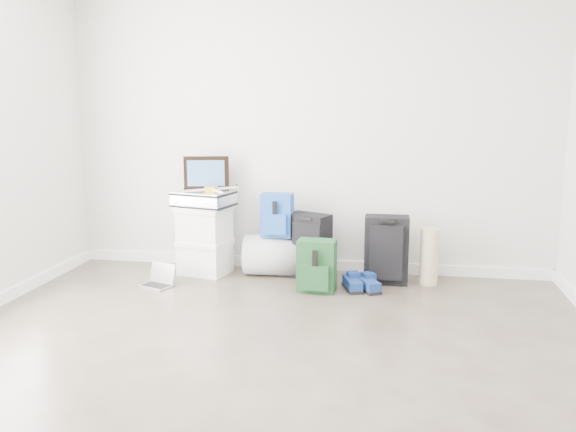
% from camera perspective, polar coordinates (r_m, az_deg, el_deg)
% --- Properties ---
extents(ground, '(5.00, 5.00, 0.00)m').
position_cam_1_polar(ground, '(3.58, -4.02, -15.66)').
color(ground, '#3C312B').
rests_on(ground, ground).
extents(room_envelope, '(4.52, 5.02, 2.71)m').
position_cam_1_polar(room_envelope, '(3.23, -4.35, 13.07)').
color(room_envelope, silver).
rests_on(room_envelope, ground).
extents(boxes_stack, '(0.51, 0.45, 0.63)m').
position_cam_1_polar(boxes_stack, '(5.71, -7.79, -2.24)').
color(boxes_stack, white).
rests_on(boxes_stack, ground).
extents(briefcase, '(0.57, 0.47, 0.14)m').
position_cam_1_polar(briefcase, '(5.63, -7.89, 1.59)').
color(briefcase, '#B2B2B7').
rests_on(briefcase, boxes_stack).
extents(painting, '(0.41, 0.12, 0.31)m').
position_cam_1_polar(painting, '(5.70, -7.65, 4.00)').
color(painting, black).
rests_on(painting, briefcase).
extents(drone, '(0.42, 0.42, 0.05)m').
position_cam_1_polar(drone, '(5.58, -7.19, 2.51)').
color(drone, '#C39017').
rests_on(drone, briefcase).
extents(duffel_bag, '(0.62, 0.40, 0.37)m').
position_cam_1_polar(duffel_bag, '(5.63, -0.98, -3.70)').
color(duffel_bag, gray).
rests_on(duffel_bag, ground).
extents(blue_backpack, '(0.29, 0.21, 0.39)m').
position_cam_1_polar(blue_backpack, '(5.52, -1.05, 0.01)').
color(blue_backpack, '#163F94').
rests_on(blue_backpack, duffel_bag).
extents(large_suitcase, '(0.44, 0.37, 0.59)m').
position_cam_1_polar(large_suitcase, '(5.52, 1.91, -2.84)').
color(large_suitcase, black).
rests_on(large_suitcase, ground).
extents(green_backpack, '(0.33, 0.25, 0.44)m').
position_cam_1_polar(green_backpack, '(5.15, 2.69, -4.78)').
color(green_backpack, '#133519').
rests_on(green_backpack, ground).
extents(carry_on, '(0.39, 0.26, 0.60)m').
position_cam_1_polar(carry_on, '(5.43, 9.17, -3.15)').
color(carry_on, black).
rests_on(carry_on, ground).
extents(shoes, '(0.36, 0.32, 0.10)m').
position_cam_1_polar(shoes, '(5.26, 6.76, -6.40)').
color(shoes, black).
rests_on(shoes, ground).
extents(rolled_rug, '(0.16, 0.16, 0.50)m').
position_cam_1_polar(rolled_rug, '(5.49, 13.08, -3.70)').
color(rolled_rug, tan).
rests_on(rolled_rug, ground).
extents(laptop, '(0.32, 0.27, 0.19)m').
position_cam_1_polar(laptop, '(5.46, -12.00, -5.92)').
color(laptop, '#B4B4B8').
rests_on(laptop, ground).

